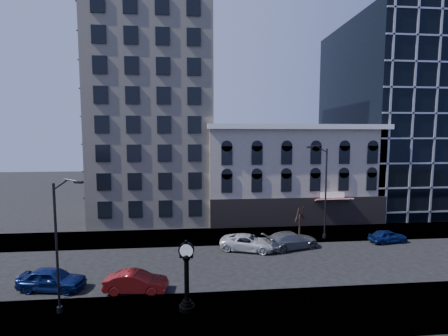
{
  "coord_description": "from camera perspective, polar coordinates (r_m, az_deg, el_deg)",
  "views": [
    {
      "loc": [
        -0.96,
        -26.83,
        10.98
      ],
      "look_at": [
        2.0,
        4.0,
        8.0
      ],
      "focal_mm": 26.0,
      "sensor_mm": 36.0,
      "label": 1
    }
  ],
  "objects": [
    {
      "name": "glass_office",
      "position": [
        58.09,
        29.39,
        7.78
      ],
      "size": [
        20.0,
        20.15,
        28.0
      ],
      "color": "black",
      "rests_on": "ground"
    },
    {
      "name": "bare_tree_far",
      "position": [
        36.88,
        13.19,
        -7.35
      ],
      "size": [
        2.13,
        2.13,
        3.66
      ],
      "color": "black",
      "rests_on": "sidewalk_far"
    },
    {
      "name": "street_clock",
      "position": [
        21.53,
        -6.58,
        -18.71
      ],
      "size": [
        1.03,
        1.03,
        4.52
      ],
      "rotation": [
        0.0,
        0.0,
        -0.13
      ],
      "color": "black",
      "rests_on": "sidewalk_near"
    },
    {
      "name": "cream_tower",
      "position": [
        46.75,
        -12.18,
        15.65
      ],
      "size": [
        15.9,
        15.4,
        42.5
      ],
      "color": "beige",
      "rests_on": "ground"
    },
    {
      "name": "victorian_row",
      "position": [
        44.92,
        11.32,
        -0.98
      ],
      "size": [
        22.6,
        11.19,
        12.5
      ],
      "color": "#AEA08F",
      "rests_on": "ground"
    },
    {
      "name": "street_lamp_near",
      "position": [
        21.69,
        -26.47,
        -6.75
      ],
      "size": [
        2.08,
        1.12,
        8.58
      ],
      "rotation": [
        0.0,
        0.0,
        -0.43
      ],
      "color": "black",
      "rests_on": "sidewalk_near"
    },
    {
      "name": "street_lamp_far",
      "position": [
        35.53,
        16.48,
        0.15
      ],
      "size": [
        2.64,
        0.44,
        10.19
      ],
      "rotation": [
        0.0,
        0.0,
        3.19
      ],
      "color": "black",
      "rests_on": "sidewalk_far"
    },
    {
      "name": "car_far_b",
      "position": [
        33.41,
        11.66,
        -12.32
      ],
      "size": [
        6.09,
        3.84,
        1.65
      ],
      "primitive_type": "imported",
      "rotation": [
        0.0,
        0.0,
        1.86
      ],
      "color": "#595B60",
      "rests_on": "ground"
    },
    {
      "name": "car_far_a",
      "position": [
        32.38,
        4.24,
        -12.94
      ],
      "size": [
        5.89,
        4.05,
        1.5
      ],
      "primitive_type": "imported",
      "rotation": [
        0.0,
        0.0,
        1.25
      ],
      "color": "silver",
      "rests_on": "ground"
    },
    {
      "name": "ground",
      "position": [
        29.01,
        -3.32,
        -16.76
      ],
      "size": [
        160.0,
        160.0,
        0.0
      ],
      "primitive_type": "plane",
      "color": "black",
      "rests_on": "ground"
    },
    {
      "name": "car_near_a",
      "position": [
        27.57,
        -27.99,
        -16.85
      ],
      "size": [
        4.9,
        2.56,
        1.59
      ],
      "primitive_type": "imported",
      "rotation": [
        0.0,
        0.0,
        1.42
      ],
      "color": "#0C194C",
      "rests_on": "ground"
    },
    {
      "name": "car_far_c",
      "position": [
        38.48,
        26.84,
        -10.64
      ],
      "size": [
        4.13,
        2.09,
        1.35
      ],
      "primitive_type": "imported",
      "rotation": [
        0.0,
        0.0,
        1.7
      ],
      "color": "#0C194C",
      "rests_on": "ground"
    },
    {
      "name": "sidewalk_far",
      "position": [
        36.52,
        -3.81,
        -11.92
      ],
      "size": [
        160.0,
        6.0,
        0.12
      ],
      "primitive_type": "cube",
      "color": "gray",
      "rests_on": "ground"
    },
    {
      "name": "car_near_b",
      "position": [
        25.16,
        -15.18,
        -18.76
      ],
      "size": [
        4.54,
        1.99,
        1.45
      ],
      "primitive_type": "imported",
      "rotation": [
        0.0,
        0.0,
        1.46
      ],
      "color": "maroon",
      "rests_on": "ground"
    },
    {
      "name": "sidewalk_near",
      "position": [
        21.79,
        -2.44,
        -24.59
      ],
      "size": [
        160.0,
        6.0,
        0.12
      ],
      "primitive_type": "cube",
      "color": "gray",
      "rests_on": "ground"
    }
  ]
}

